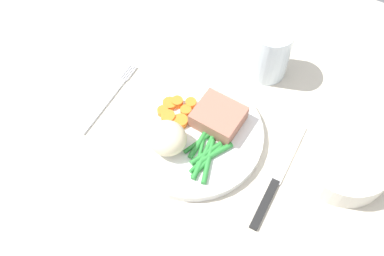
# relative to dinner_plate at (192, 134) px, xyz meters

# --- Properties ---
(dining_table) EXTENTS (1.20, 0.90, 0.02)m
(dining_table) POSITION_rel_dinner_plate_xyz_m (0.03, 0.02, -0.02)
(dining_table) COLOR beige
(dining_table) RESTS_ON ground
(dinner_plate) EXTENTS (0.24, 0.24, 0.02)m
(dinner_plate) POSITION_rel_dinner_plate_xyz_m (0.00, 0.00, 0.00)
(dinner_plate) COLOR white
(dinner_plate) RESTS_ON dining_table
(meat_portion) EXTENTS (0.08, 0.07, 0.03)m
(meat_portion) POSITION_rel_dinner_plate_xyz_m (0.03, 0.04, 0.02)
(meat_portion) COLOR #A86B56
(meat_portion) RESTS_ON dinner_plate
(mashed_potatoes) EXTENTS (0.06, 0.06, 0.05)m
(mashed_potatoes) POSITION_rel_dinner_plate_xyz_m (-0.02, -0.04, 0.03)
(mashed_potatoes) COLOR beige
(mashed_potatoes) RESTS_ON dinner_plate
(carrot_slices) EXTENTS (0.06, 0.07, 0.01)m
(carrot_slices) POSITION_rel_dinner_plate_xyz_m (-0.04, 0.02, 0.01)
(carrot_slices) COLOR orange
(carrot_slices) RESTS_ON dinner_plate
(green_beans) EXTENTS (0.07, 0.10, 0.01)m
(green_beans) POSITION_rel_dinner_plate_xyz_m (0.04, -0.03, 0.01)
(green_beans) COLOR #2D8C38
(green_beans) RESTS_ON dinner_plate
(fork) EXTENTS (0.01, 0.17, 0.00)m
(fork) POSITION_rel_dinner_plate_xyz_m (-0.17, -0.00, -0.01)
(fork) COLOR silver
(fork) RESTS_ON dining_table
(knife) EXTENTS (0.02, 0.20, 0.01)m
(knife) POSITION_rel_dinner_plate_xyz_m (0.16, -0.00, -0.01)
(knife) COLOR black
(knife) RESTS_ON dining_table
(water_glass) EXTENTS (0.07, 0.07, 0.10)m
(water_glass) POSITION_rel_dinner_plate_xyz_m (0.05, 0.19, 0.04)
(water_glass) COLOR silver
(water_glass) RESTS_ON dining_table
(salad_bowl) EXTENTS (0.14, 0.14, 0.04)m
(salad_bowl) POSITION_rel_dinner_plate_xyz_m (0.24, 0.06, 0.02)
(salad_bowl) COLOR silver
(salad_bowl) RESTS_ON dining_table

